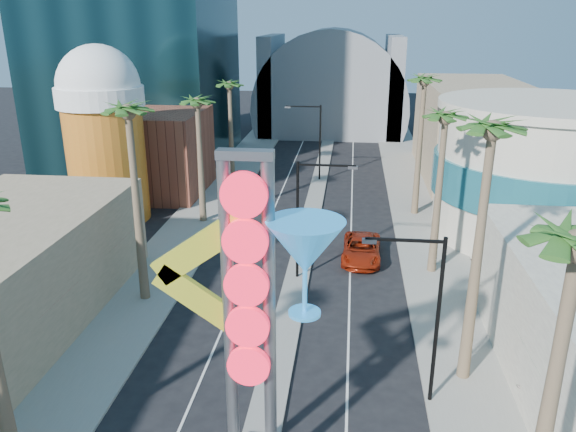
# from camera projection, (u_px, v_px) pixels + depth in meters

# --- Properties ---
(sidewalk_west) EXTENTS (5.00, 100.00, 0.15)m
(sidewalk_west) POSITION_uv_depth(u_px,v_px,m) (212.00, 203.00, 52.40)
(sidewalk_west) COLOR gray
(sidewalk_west) RESTS_ON ground
(sidewalk_east) EXTENTS (5.00, 100.00, 0.15)m
(sidewalk_east) POSITION_uv_depth(u_px,v_px,m) (419.00, 210.00, 50.36)
(sidewalk_east) COLOR gray
(sidewalk_east) RESTS_ON ground
(median) EXTENTS (1.60, 84.00, 0.15)m
(median) POSITION_uv_depth(u_px,v_px,m) (316.00, 197.00, 54.19)
(median) COLOR gray
(median) RESTS_ON ground
(brick_filler_west) EXTENTS (10.00, 10.00, 8.00)m
(brick_filler_west) POSITION_uv_depth(u_px,v_px,m) (152.00, 152.00, 54.60)
(brick_filler_west) COLOR brown
(brick_filler_west) RESTS_ON ground
(filler_east) EXTENTS (10.00, 20.00, 10.00)m
(filler_east) POSITION_uv_depth(u_px,v_px,m) (471.00, 130.00, 60.19)
(filler_east) COLOR #917D5E
(filler_east) RESTS_ON ground
(beer_mug) EXTENTS (7.00, 7.00, 14.50)m
(beer_mug) POSITION_uv_depth(u_px,v_px,m) (103.00, 128.00, 45.93)
(beer_mug) COLOR #D45E1C
(beer_mug) RESTS_ON ground
(turquoise_building) EXTENTS (16.60, 16.60, 10.60)m
(turquoise_building) POSITION_uv_depth(u_px,v_px,m) (543.00, 171.00, 43.04)
(turquoise_building) COLOR #B0A595
(turquoise_building) RESTS_ON ground
(canopy) EXTENTS (22.00, 16.00, 22.00)m
(canopy) POSITION_uv_depth(u_px,v_px,m) (331.00, 102.00, 84.61)
(canopy) COLOR slate
(canopy) RESTS_ON ground
(neon_sign) EXTENTS (6.53, 2.60, 12.55)m
(neon_sign) POSITION_uv_depth(u_px,v_px,m) (273.00, 303.00, 18.87)
(neon_sign) COLOR gray
(neon_sign) RESTS_ON ground
(streetlight_0) EXTENTS (3.79, 0.25, 8.00)m
(streetlight_0) POSITION_uv_depth(u_px,v_px,m) (306.00, 209.00, 35.67)
(streetlight_0) COLOR black
(streetlight_0) RESTS_ON ground
(streetlight_1) EXTENTS (3.79, 0.25, 8.00)m
(streetlight_1) POSITION_uv_depth(u_px,v_px,m) (315.00, 135.00, 58.26)
(streetlight_1) COLOR black
(streetlight_1) RESTS_ON ground
(streetlight_2) EXTENTS (3.45, 0.25, 8.00)m
(streetlight_2) POSITION_uv_depth(u_px,v_px,m) (427.00, 306.00, 23.78)
(streetlight_2) COLOR black
(streetlight_2) RESTS_ON ground
(palm_1) EXTENTS (2.40, 2.40, 12.70)m
(palm_1) POSITION_uv_depth(u_px,v_px,m) (129.00, 124.00, 30.96)
(palm_1) COLOR brown
(palm_1) RESTS_ON ground
(palm_2) EXTENTS (2.40, 2.40, 11.20)m
(palm_2) POSITION_uv_depth(u_px,v_px,m) (198.00, 110.00, 44.52)
(palm_2) COLOR brown
(palm_2) RESTS_ON ground
(palm_3) EXTENTS (2.40, 2.40, 11.20)m
(palm_3) POSITION_uv_depth(u_px,v_px,m) (230.00, 91.00, 55.76)
(palm_3) COLOR brown
(palm_3) RESTS_ON ground
(palm_4) EXTENTS (2.40, 2.40, 12.20)m
(palm_4) POSITION_uv_depth(u_px,v_px,m) (575.00, 269.00, 14.19)
(palm_4) COLOR brown
(palm_4) RESTS_ON ground
(palm_5) EXTENTS (2.40, 2.40, 13.20)m
(palm_5) POSITION_uv_depth(u_px,v_px,m) (490.00, 148.00, 23.26)
(palm_5) COLOR brown
(palm_5) RESTS_ON ground
(palm_6) EXTENTS (2.40, 2.40, 11.70)m
(palm_6) POSITION_uv_depth(u_px,v_px,m) (445.00, 127.00, 34.95)
(palm_6) COLOR brown
(palm_6) RESTS_ON ground
(palm_7) EXTENTS (2.40, 2.40, 12.70)m
(palm_7) POSITION_uv_depth(u_px,v_px,m) (424.00, 90.00, 45.89)
(palm_7) COLOR brown
(palm_7) RESTS_ON ground
(red_pickup) EXTENTS (2.89, 5.89, 1.61)m
(red_pickup) POSITION_uv_depth(u_px,v_px,m) (361.00, 249.00, 40.01)
(red_pickup) COLOR #99210B
(red_pickup) RESTS_ON ground
(pedestrian_b) EXTENTS (0.93, 0.75, 1.81)m
(pedestrian_b) POSITION_uv_depth(u_px,v_px,m) (526.00, 388.00, 24.58)
(pedestrian_b) COLOR gray
(pedestrian_b) RESTS_ON sidewalk_east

